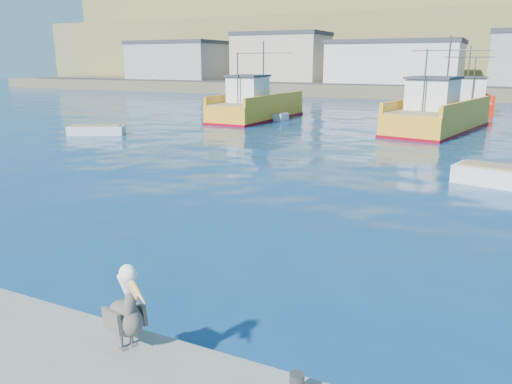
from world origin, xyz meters
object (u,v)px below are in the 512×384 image
boat_orange (467,102)px  skiff_extra (267,117)px  pelican (126,312)px  skiff_left (96,131)px  trawler_yellow_a (256,107)px  trawler_yellow_b (437,116)px

boat_orange → skiff_extra: 20.01m
pelican → skiff_left: bearing=134.6°
trawler_yellow_a → boat_orange: (15.54, 13.85, 0.02)m
trawler_yellow_a → pelican: (14.06, -32.74, 0.07)m
skiff_left → trawler_yellow_a: bearing=67.1°
skiff_left → pelican: pelican is taller
skiff_left → pelican: 27.82m
trawler_yellow_a → pelican: 35.63m
trawler_yellow_b → skiff_extra: bearing=175.5°
trawler_yellow_b → skiff_left: (-20.12, -12.08, -0.82)m
skiff_extra → trawler_yellow_a: bearing=-166.6°
skiff_left → pelican: size_ratio=2.65×
trawler_yellow_b → boat_orange: size_ratio=1.34×
skiff_left → pelican: (19.53, -19.79, 0.86)m
trawler_yellow_a → skiff_extra: size_ratio=3.01×
skiff_left → skiff_extra: (6.38, 13.17, 0.00)m
skiff_left → boat_orange: bearing=51.9°
skiff_left → skiff_extra: size_ratio=1.01×
trawler_yellow_a → trawler_yellow_b: bearing=-3.4°
skiff_extra → boat_orange: bearing=43.0°
trawler_yellow_a → skiff_left: trawler_yellow_a is taller
trawler_yellow_a → trawler_yellow_b: trawler_yellow_b is taller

